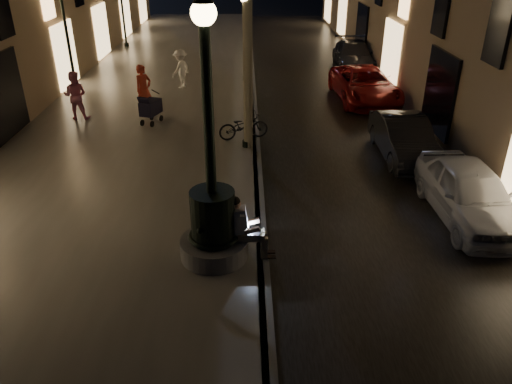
{
  "coord_description": "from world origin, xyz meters",
  "views": [
    {
      "loc": [
        -0.33,
        -6.62,
        6.14
      ],
      "look_at": [
        -0.12,
        3.0,
        1.17
      ],
      "focal_mm": 35.0,
      "sensor_mm": 36.0,
      "label": 1
    }
  ],
  "objects_px": {
    "seated_man_laptop": "(244,225)",
    "stroller": "(150,108)",
    "fountain_lamppost": "(213,214)",
    "car_front": "(469,193)",
    "lamp_curb_b": "(245,11)",
    "car_second": "(404,138)",
    "bicycle": "(244,126)",
    "pedestrian_white": "(181,69)",
    "lamp_left_b": "(64,18)",
    "lamp_curb_a": "(246,48)",
    "pedestrian_red": "(144,90)",
    "car_third": "(365,85)",
    "car_rear": "(354,55)",
    "pedestrian_pink": "(75,95)"
  },
  "relations": [
    {
      "from": "pedestrian_pink",
      "to": "pedestrian_white",
      "type": "xyz_separation_m",
      "value": [
        3.28,
        4.07,
        -0.05
      ]
    },
    {
      "from": "stroller",
      "to": "pedestrian_pink",
      "type": "relative_size",
      "value": 0.68
    },
    {
      "from": "stroller",
      "to": "pedestrian_white",
      "type": "height_order",
      "value": "pedestrian_white"
    },
    {
      "from": "stroller",
      "to": "seated_man_laptop",
      "type": "bearing_deg",
      "value": -47.96
    },
    {
      "from": "pedestrian_red",
      "to": "lamp_left_b",
      "type": "bearing_deg",
      "value": 93.98
    },
    {
      "from": "lamp_left_b",
      "to": "car_front",
      "type": "distance_m",
      "value": 16.25
    },
    {
      "from": "pedestrian_pink",
      "to": "fountain_lamppost",
      "type": "bearing_deg",
      "value": 120.73
    },
    {
      "from": "car_second",
      "to": "bicycle",
      "type": "height_order",
      "value": "car_second"
    },
    {
      "from": "car_second",
      "to": "pedestrian_white",
      "type": "bearing_deg",
      "value": 135.69
    },
    {
      "from": "seated_man_laptop",
      "to": "lamp_curb_b",
      "type": "distance_m",
      "value": 14.19
    },
    {
      "from": "pedestrian_pink",
      "to": "car_rear",
      "type": "bearing_deg",
      "value": -145.36
    },
    {
      "from": "lamp_curb_a",
      "to": "bicycle",
      "type": "relative_size",
      "value": 2.95
    },
    {
      "from": "car_rear",
      "to": "pedestrian_white",
      "type": "bearing_deg",
      "value": -149.61
    },
    {
      "from": "lamp_curb_b",
      "to": "car_front",
      "type": "distance_m",
      "value": 13.55
    },
    {
      "from": "car_rear",
      "to": "pedestrian_pink",
      "type": "distance_m",
      "value": 14.18
    },
    {
      "from": "pedestrian_red",
      "to": "lamp_curb_b",
      "type": "bearing_deg",
      "value": 4.16
    },
    {
      "from": "seated_man_laptop",
      "to": "stroller",
      "type": "relative_size",
      "value": 1.18
    },
    {
      "from": "seated_man_laptop",
      "to": "lamp_left_b",
      "type": "height_order",
      "value": "lamp_left_b"
    },
    {
      "from": "lamp_left_b",
      "to": "car_rear",
      "type": "relative_size",
      "value": 1.05
    },
    {
      "from": "car_third",
      "to": "car_rear",
      "type": "height_order",
      "value": "car_third"
    },
    {
      "from": "lamp_curb_a",
      "to": "fountain_lamppost",
      "type": "bearing_deg",
      "value": -96.65
    },
    {
      "from": "fountain_lamppost",
      "to": "pedestrian_white",
      "type": "height_order",
      "value": "fountain_lamppost"
    },
    {
      "from": "car_rear",
      "to": "pedestrian_pink",
      "type": "relative_size",
      "value": 2.66
    },
    {
      "from": "bicycle",
      "to": "lamp_curb_b",
      "type": "bearing_deg",
      "value": -15.55
    },
    {
      "from": "seated_man_laptop",
      "to": "stroller",
      "type": "height_order",
      "value": "seated_man_laptop"
    },
    {
      "from": "lamp_left_b",
      "to": "pedestrian_red",
      "type": "relative_size",
      "value": 2.65
    },
    {
      "from": "lamp_curb_a",
      "to": "car_rear",
      "type": "xyz_separation_m",
      "value": [
        5.5,
        11.0,
        -2.57
      ]
    },
    {
      "from": "lamp_curb_b",
      "to": "car_second",
      "type": "distance_m",
      "value": 10.09
    },
    {
      "from": "fountain_lamppost",
      "to": "seated_man_laptop",
      "type": "bearing_deg",
      "value": 0.0
    },
    {
      "from": "pedestrian_white",
      "to": "stroller",
      "type": "bearing_deg",
      "value": 24.27
    },
    {
      "from": "seated_man_laptop",
      "to": "lamp_curb_b",
      "type": "height_order",
      "value": "lamp_curb_b"
    },
    {
      "from": "fountain_lamppost",
      "to": "car_front",
      "type": "distance_m",
      "value": 6.27
    },
    {
      "from": "pedestrian_pink",
      "to": "lamp_curb_b",
      "type": "bearing_deg",
      "value": -140.14
    },
    {
      "from": "fountain_lamppost",
      "to": "car_second",
      "type": "relative_size",
      "value": 1.36
    },
    {
      "from": "seated_man_laptop",
      "to": "car_second",
      "type": "xyz_separation_m",
      "value": [
        4.87,
        5.51,
        -0.29
      ]
    },
    {
      "from": "lamp_curb_b",
      "to": "stroller",
      "type": "bearing_deg",
      "value": -120.03
    },
    {
      "from": "car_front",
      "to": "pedestrian_pink",
      "type": "height_order",
      "value": "pedestrian_pink"
    },
    {
      "from": "lamp_curb_a",
      "to": "pedestrian_white",
      "type": "xyz_separation_m",
      "value": [
        -2.8,
        6.88,
        -2.22
      ]
    },
    {
      "from": "lamp_curb_a",
      "to": "pedestrian_red",
      "type": "xyz_separation_m",
      "value": [
        -3.73,
        3.31,
        -2.13
      ]
    },
    {
      "from": "lamp_left_b",
      "to": "pedestrian_pink",
      "type": "distance_m",
      "value": 3.99
    },
    {
      "from": "stroller",
      "to": "bicycle",
      "type": "xyz_separation_m",
      "value": [
        3.24,
        -1.52,
        -0.16
      ]
    },
    {
      "from": "pedestrian_white",
      "to": "pedestrian_red",
      "type": "bearing_deg",
      "value": 16.26
    },
    {
      "from": "car_third",
      "to": "pedestrian_red",
      "type": "bearing_deg",
      "value": -168.72
    },
    {
      "from": "seated_man_laptop",
      "to": "bicycle",
      "type": "height_order",
      "value": "seated_man_laptop"
    },
    {
      "from": "car_second",
      "to": "pedestrian_white",
      "type": "height_order",
      "value": "pedestrian_white"
    },
    {
      "from": "pedestrian_red",
      "to": "pedestrian_white",
      "type": "bearing_deg",
      "value": 27.95
    },
    {
      "from": "lamp_curb_b",
      "to": "pedestrian_red",
      "type": "distance_m",
      "value": 6.36
    },
    {
      "from": "seated_man_laptop",
      "to": "pedestrian_pink",
      "type": "distance_m",
      "value": 10.66
    },
    {
      "from": "lamp_curb_b",
      "to": "bicycle",
      "type": "distance_m",
      "value": 7.76
    },
    {
      "from": "car_front",
      "to": "pedestrian_pink",
      "type": "distance_m",
      "value": 13.36
    }
  ]
}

